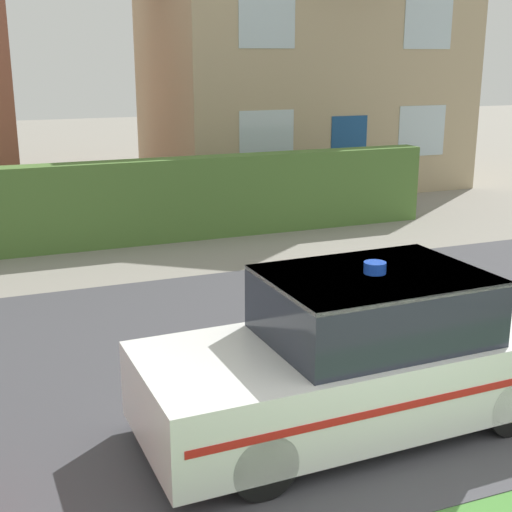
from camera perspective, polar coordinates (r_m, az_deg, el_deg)
The scene contains 4 objects.
road_strip at distance 8.94m, azimuth 2.28°, elevation -7.60°, with size 28.00×6.82×0.01m, color #424247.
garden_hedge at distance 14.08m, azimuth -8.00°, elevation 4.38°, with size 11.72×0.52×1.62m, color #4C7233.
police_car at distance 7.05m, azimuth 8.24°, elevation -7.94°, with size 4.25×1.79×1.66m.
house_right at distance 20.85m, azimuth 3.39°, elevation 16.92°, with size 8.40×6.33×7.83m.
Camera 1 is at (-3.36, -2.98, 3.55)m, focal length 50.00 mm.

